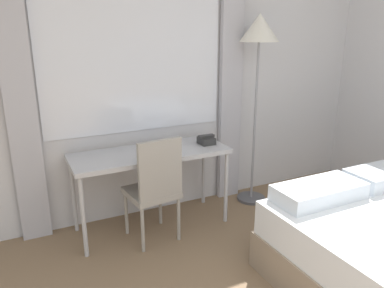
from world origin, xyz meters
TOP-DOWN VIEW (x-y plane):
  - wall_back_with_window at (-0.03, 3.00)m, footprint 5.75×0.13m
  - desk at (-0.21, 2.65)m, footprint 1.39×0.53m
  - desk_chair at (-0.27, 2.40)m, footprint 0.44×0.44m
  - standing_lamp at (0.94, 2.71)m, footprint 0.38×0.38m
  - telephone at (0.34, 2.63)m, footprint 0.15×0.15m
  - book at (-0.09, 2.73)m, footprint 0.24×0.22m

SIDE VIEW (x-z plane):
  - desk_chair at x=-0.27m, z-range 0.05..0.99m
  - desk at x=-0.21m, z-range 0.31..1.04m
  - book at x=-0.09m, z-range 0.73..0.76m
  - telephone at x=0.34m, z-range 0.73..0.81m
  - wall_back_with_window at x=-0.03m, z-range 0.00..2.70m
  - standing_lamp at x=0.94m, z-range 0.69..2.60m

